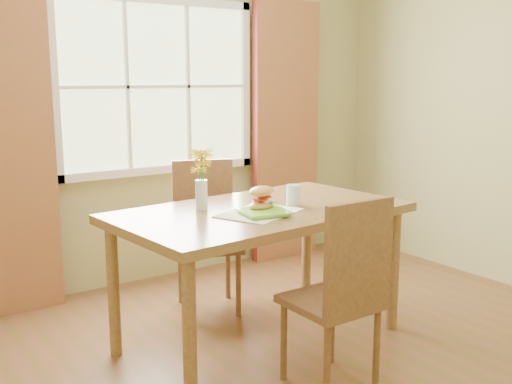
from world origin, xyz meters
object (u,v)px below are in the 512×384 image
at_px(croissant_sandwich, 261,198).
at_px(water_glass, 293,196).
at_px(flower_vase, 201,171).
at_px(chair_near, 343,287).
at_px(chair_far, 206,228).
at_px(dining_table, 261,222).

relative_size(croissant_sandwich, water_glass, 1.69).
relative_size(croissant_sandwich, flower_vase, 0.58).
relative_size(chair_near, chair_far, 0.99).
height_order(chair_near, chair_far, chair_far).
distance_m(water_glass, flower_vase, 0.57).
bearing_deg(water_glass, flower_vase, 158.52).
relative_size(chair_far, croissant_sandwich, 4.86).
bearing_deg(chair_near, dining_table, 89.56).
xyz_separation_m(dining_table, chair_far, (0.03, 0.70, -0.18)).
height_order(dining_table, flower_vase, flower_vase).
relative_size(chair_near, water_glass, 8.11).
distance_m(chair_far, flower_vase, 0.81).
distance_m(dining_table, croissant_sandwich, 0.20).
bearing_deg(chair_far, flower_vase, -101.26).
relative_size(chair_far, flower_vase, 2.83).
bearing_deg(flower_vase, chair_near, -70.57).
distance_m(chair_near, water_glass, 0.77).
relative_size(chair_near, croissant_sandwich, 4.81).
bearing_deg(dining_table, chair_far, 82.64).
relative_size(chair_far, water_glass, 8.19).
distance_m(chair_far, croissant_sandwich, 0.87).
xyz_separation_m(chair_near, flower_vase, (-0.30, 0.86, 0.50)).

